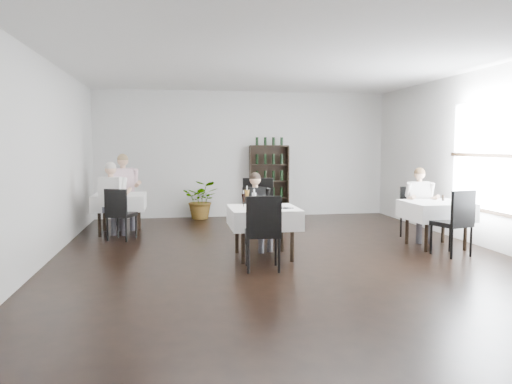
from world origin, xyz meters
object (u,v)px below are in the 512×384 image
(diner_main, at_px, (257,205))
(wine_shelf, at_px, (269,182))
(potted_tree, at_px, (202,200))
(main_table, at_px, (264,217))

(diner_main, bearing_deg, wine_shelf, 76.42)
(wine_shelf, height_order, potted_tree, wine_shelf)
(wine_shelf, bearing_deg, diner_main, -103.58)
(diner_main, bearing_deg, main_table, -89.46)
(main_table, bearing_deg, wine_shelf, 78.22)
(main_table, height_order, potted_tree, potted_tree)
(wine_shelf, relative_size, potted_tree, 1.94)
(diner_main, bearing_deg, potted_tree, 101.23)
(main_table, bearing_deg, diner_main, 90.54)
(potted_tree, bearing_deg, diner_main, -78.77)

